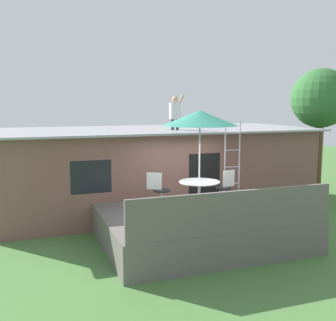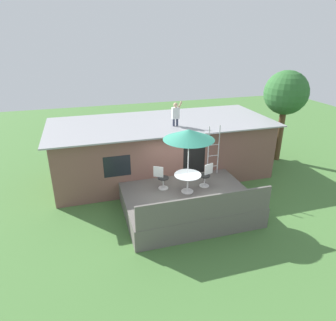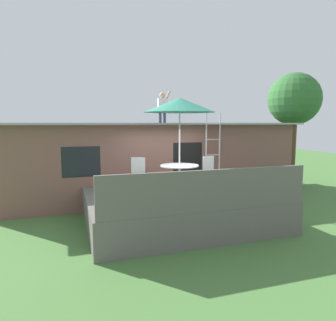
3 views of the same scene
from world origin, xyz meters
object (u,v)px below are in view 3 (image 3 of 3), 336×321
object	(u,v)px
patio_chair_left	(142,174)
patio_chair_right	(205,172)
patio_umbrella	(180,105)
backyard_tree	(294,101)
person_figure	(163,105)
patio_table	(179,171)
step_ladder	(213,147)

from	to	relation	value
patio_chair_left	patio_chair_right	size ratio (longest dim) A/B	1.00
patio_umbrella	backyard_tree	size ratio (longest dim) A/B	0.53
person_figure	patio_table	bearing A→B (deg)	-97.66
step_ladder	backyard_tree	xyz separation A→B (m)	(4.98, 2.24, 1.75)
patio_table	person_figure	xyz separation A→B (m)	(0.36, 2.68, 1.91)
patio_table	patio_chair_right	xyz separation A→B (m)	(0.89, 0.27, -0.13)
patio_umbrella	patio_chair_right	bearing A→B (deg)	17.09
patio_umbrella	patio_chair_right	world-z (taller)	patio_umbrella
patio_table	backyard_tree	bearing A→B (deg)	27.83
patio_chair_left	backyard_tree	bearing A→B (deg)	53.90
patio_umbrella	step_ladder	world-z (taller)	patio_umbrella
backyard_tree	patio_chair_left	bearing A→B (deg)	-158.77
patio_umbrella	patio_chair_left	size ratio (longest dim) A/B	2.76
step_ladder	backyard_tree	bearing A→B (deg)	24.19
patio_table	backyard_tree	size ratio (longest dim) A/B	0.22
patio_chair_left	patio_chair_right	xyz separation A→B (m)	(1.78, -0.30, 0.00)
patio_chair_right	backyard_tree	bearing A→B (deg)	-167.74
patio_table	person_figure	world-z (taller)	person_figure
person_figure	patio_chair_left	world-z (taller)	person_figure
patio_chair_left	patio_umbrella	bearing A→B (deg)	0.00
step_ladder	patio_chair_right	bearing A→B (deg)	-126.68
step_ladder	backyard_tree	distance (m)	5.73
backyard_tree	patio_chair_right	bearing A→B (deg)	-150.65
patio_umbrella	person_figure	bearing A→B (deg)	82.34
person_figure	backyard_tree	xyz separation A→B (m)	(6.23, 0.80, 0.35)
patio_chair_left	patio_chair_right	world-z (taller)	same
person_figure	patio_chair_left	distance (m)	3.18
patio_umbrella	backyard_tree	world-z (taller)	backyard_tree
step_ladder	patio_chair_right	world-z (taller)	step_ladder
patio_table	backyard_tree	world-z (taller)	backyard_tree
patio_table	step_ladder	world-z (taller)	step_ladder
patio_umbrella	backyard_tree	bearing A→B (deg)	27.83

